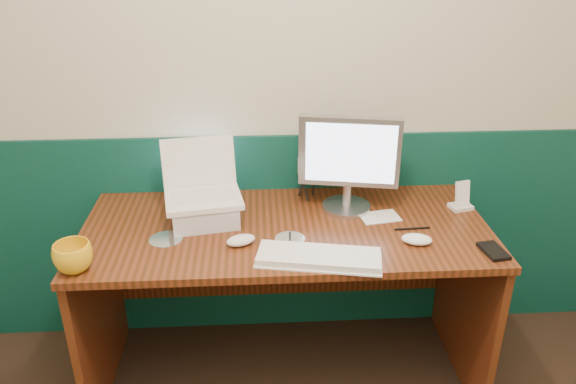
{
  "coord_description": "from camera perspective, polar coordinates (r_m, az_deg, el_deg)",
  "views": [
    {
      "loc": [
        -0.11,
        -0.56,
        1.82
      ],
      "look_at": [
        -0.0,
        1.23,
        0.97
      ],
      "focal_mm": 35.0,
      "sensor_mm": 36.0,
      "label": 1
    }
  ],
  "objects": [
    {
      "name": "back_wall",
      "position": [
        2.38,
        -0.72,
        11.52
      ],
      "size": [
        3.5,
        0.04,
        2.5
      ],
      "primitive_type": "cube",
      "color": "beige",
      "rests_on": "ground"
    },
    {
      "name": "wainscot",
      "position": [
        2.65,
        -0.62,
        -4.5
      ],
      "size": [
        3.48,
        0.02,
        1.0
      ],
      "primitive_type": "cube",
      "color": "#073326",
      "rests_on": "ground"
    },
    {
      "name": "desk",
      "position": [
        2.42,
        -0.22,
        -11.29
      ],
      "size": [
        1.6,
        0.7,
        0.75
      ],
      "primitive_type": "cube",
      "color": "#3B1F0A",
      "rests_on": "ground"
    },
    {
      "name": "laptop_riser",
      "position": [
        2.26,
        -8.5,
        -1.96
      ],
      "size": [
        0.29,
        0.26,
        0.09
      ],
      "primitive_type": "cube",
      "rotation": [
        0.0,
        0.0,
        0.17
      ],
      "color": "silver",
      "rests_on": "desk"
    },
    {
      "name": "laptop",
      "position": [
        2.19,
        -8.77,
        1.93
      ],
      "size": [
        0.33,
        0.27,
        0.25
      ],
      "primitive_type": null,
      "rotation": [
        0.0,
        0.0,
        0.17
      ],
      "color": "white",
      "rests_on": "laptop_riser"
    },
    {
      "name": "monitor",
      "position": [
        2.28,
        6.15,
        2.83
      ],
      "size": [
        0.42,
        0.19,
        0.4
      ],
      "primitive_type": null,
      "rotation": [
        0.0,
        0.0,
        -0.19
      ],
      "color": "#A5A5A9",
      "rests_on": "desk"
    },
    {
      "name": "keyboard",
      "position": [
        1.99,
        3.14,
        -6.72
      ],
      "size": [
        0.45,
        0.22,
        0.02
      ],
      "primitive_type": "cube",
      "rotation": [
        0.0,
        0.0,
        -0.19
      ],
      "color": "white",
      "rests_on": "desk"
    },
    {
      "name": "mouse_right",
      "position": [
        2.14,
        12.94,
        -4.7
      ],
      "size": [
        0.13,
        0.09,
        0.04
      ],
      "primitive_type": "ellipsoid",
      "rotation": [
        0.0,
        0.0,
        -0.25
      ],
      "color": "white",
      "rests_on": "desk"
    },
    {
      "name": "mouse_left",
      "position": [
        2.09,
        -4.81,
        -4.9
      ],
      "size": [
        0.13,
        0.1,
        0.04
      ],
      "primitive_type": "ellipsoid",
      "rotation": [
        0.0,
        0.0,
        0.39
      ],
      "color": "silver",
      "rests_on": "desk"
    },
    {
      "name": "mug",
      "position": [
        2.05,
        -21.0,
        -6.21
      ],
      "size": [
        0.13,
        0.13,
        0.1
      ],
      "primitive_type": "imported",
      "rotation": [
        0.0,
        0.0,
        0.01
      ],
      "color": "gold",
      "rests_on": "desk"
    },
    {
      "name": "camcorder",
      "position": [
        2.42,
        1.94,
        1.41
      ],
      "size": [
        0.1,
        0.13,
        0.18
      ],
      "primitive_type": null,
      "rotation": [
        0.0,
        0.0,
        -0.17
      ],
      "color": "#ADAEB2",
      "rests_on": "desk"
    },
    {
      "name": "cd_spindle",
      "position": [
        2.09,
        0.2,
        -5.0
      ],
      "size": [
        0.11,
        0.11,
        0.02
      ],
      "primitive_type": "cylinder",
      "color": "silver",
      "rests_on": "desk"
    },
    {
      "name": "cd_loose_a",
      "position": [
        2.18,
        -12.3,
        -4.69
      ],
      "size": [
        0.13,
        0.13,
        0.0
      ],
      "primitive_type": "cylinder",
      "color": "#B0B9C0",
      "rests_on": "desk"
    },
    {
      "name": "pen",
      "position": [
        2.24,
        12.52,
        -3.64
      ],
      "size": [
        0.14,
        0.02,
        0.01
      ],
      "primitive_type": "cylinder",
      "rotation": [
        0.0,
        1.57,
        0.05
      ],
      "color": "black",
      "rests_on": "desk"
    },
    {
      "name": "papers",
      "position": [
        2.31,
        9.3,
        -2.52
      ],
      "size": [
        0.17,
        0.13,
        0.0
      ],
      "primitive_type": "cube",
      "rotation": [
        0.0,
        0.0,
        0.18
      ],
      "color": "white",
      "rests_on": "desk"
    },
    {
      "name": "dock",
      "position": [
        2.46,
        17.12,
        -1.42
      ],
      "size": [
        0.1,
        0.09,
        0.02
      ],
      "primitive_type": "cube",
      "rotation": [
        0.0,
        0.0,
        0.25
      ],
      "color": "silver",
      "rests_on": "desk"
    },
    {
      "name": "music_player",
      "position": [
        2.43,
        17.3,
        -0.14
      ],
      "size": [
        0.07,
        0.04,
        0.11
      ],
      "primitive_type": "cube",
      "rotation": [
        -0.17,
        0.0,
        0.25
      ],
      "color": "white",
      "rests_on": "dock"
    },
    {
      "name": "pda",
      "position": [
        2.17,
        20.15,
        -5.64
      ],
      "size": [
        0.09,
        0.13,
        0.01
      ],
      "primitive_type": "cube",
      "rotation": [
        0.0,
        0.0,
        0.15
      ],
      "color": "black",
      "rests_on": "desk"
    }
  ]
}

